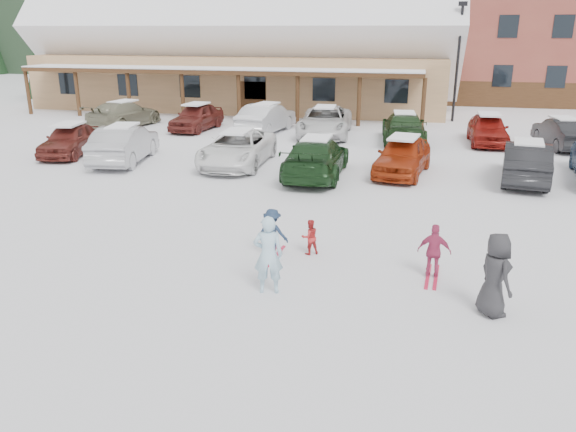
% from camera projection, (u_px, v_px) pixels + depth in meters
% --- Properties ---
extents(ground, '(160.00, 160.00, 0.00)m').
position_uv_depth(ground, '(266.00, 268.00, 13.33)').
color(ground, white).
rests_on(ground, ground).
extents(day_lodge, '(29.12, 12.50, 10.38)m').
position_uv_depth(day_lodge, '(244.00, 50.00, 39.80)').
color(day_lodge, tan).
rests_on(day_lodge, ground).
extents(lamp_post, '(0.50, 0.25, 6.85)m').
position_uv_depth(lamp_post, '(458.00, 56.00, 32.97)').
color(lamp_post, black).
rests_on(lamp_post, ground).
extents(conifer_0, '(4.40, 4.40, 10.20)m').
position_uv_depth(conifer_0, '(47.00, 24.00, 44.68)').
color(conifer_0, black).
rests_on(conifer_0, ground).
extents(conifer_2, '(5.28, 5.28, 12.24)m').
position_uv_depth(conifer_2, '(84.00, 13.00, 56.25)').
color(conifer_2, black).
rests_on(conifer_2, ground).
extents(conifer_3, '(3.96, 3.96, 9.18)m').
position_uv_depth(conifer_3, '(453.00, 31.00, 51.13)').
color(conifer_3, black).
rests_on(conifer_3, ground).
extents(adult_skier, '(0.71, 0.54, 1.73)m').
position_uv_depth(adult_skier, '(268.00, 255.00, 11.86)').
color(adult_skier, '#A5CFE3').
rests_on(adult_skier, ground).
extents(toddler_red, '(0.56, 0.53, 0.91)m').
position_uv_depth(toddler_red, '(310.00, 237.00, 14.03)').
color(toddler_red, red).
rests_on(toddler_red, ground).
extents(child_navy, '(0.83, 0.51, 1.23)m').
position_uv_depth(child_navy, '(272.00, 233.00, 13.83)').
color(child_navy, '#1A2B44').
rests_on(child_navy, ground).
extents(skis_child_navy, '(0.30, 1.41, 0.03)m').
position_uv_depth(skis_child_navy, '(272.00, 256.00, 14.02)').
color(skis_child_navy, red).
rests_on(skis_child_navy, ground).
extents(child_magenta, '(0.77, 0.37, 1.28)m').
position_uv_depth(child_magenta, '(434.00, 251.00, 12.64)').
color(child_magenta, '#B2345E').
rests_on(child_magenta, ground).
extents(skis_child_magenta, '(0.31, 1.41, 0.03)m').
position_uv_depth(skis_child_magenta, '(432.00, 277.00, 12.84)').
color(skis_child_magenta, red).
rests_on(skis_child_magenta, ground).
extents(bystander_dark, '(0.87, 0.99, 1.71)m').
position_uv_depth(bystander_dark, '(495.00, 275.00, 10.92)').
color(bystander_dark, '#29282B').
rests_on(bystander_dark, ground).
extents(parked_car_0, '(2.27, 4.30, 1.39)m').
position_uv_depth(parked_car_0, '(70.00, 140.00, 24.92)').
color(parked_car_0, maroon).
rests_on(parked_car_0, ground).
extents(parked_car_1, '(2.40, 4.94, 1.56)m').
position_uv_depth(parked_car_1, '(124.00, 144.00, 23.58)').
color(parked_car_1, '#9C9DA1').
rests_on(parked_car_1, ground).
extents(parked_car_2, '(2.46, 5.17, 1.42)m').
position_uv_depth(parked_car_2, '(237.00, 148.00, 23.07)').
color(parked_car_2, white).
rests_on(parked_car_2, ground).
extents(parked_car_3, '(2.13, 5.14, 1.49)m').
position_uv_depth(parked_car_3, '(316.00, 157.00, 21.30)').
color(parked_car_3, '#183619').
rests_on(parked_car_3, ground).
extents(parked_car_4, '(2.41, 4.52, 1.46)m').
position_uv_depth(parked_car_4, '(403.00, 156.00, 21.64)').
color(parked_car_4, '#A43110').
rests_on(parked_car_4, ground).
extents(parked_car_5, '(2.20, 4.69, 1.49)m').
position_uv_depth(parked_car_5, '(526.00, 162.00, 20.60)').
color(parked_car_5, black).
rests_on(parked_car_5, ground).
extents(parked_car_7, '(2.88, 5.36, 1.48)m').
position_uv_depth(parked_car_7, '(124.00, 114.00, 31.96)').
color(parked_car_7, gray).
rests_on(parked_car_7, ground).
extents(parked_car_8, '(2.12, 4.41, 1.45)m').
position_uv_depth(parked_car_8, '(197.00, 117.00, 31.05)').
color(parked_car_8, maroon).
rests_on(parked_car_8, ground).
extents(parked_car_9, '(2.39, 4.92, 1.55)m').
position_uv_depth(parked_car_9, '(266.00, 118.00, 30.33)').
color(parked_car_9, silver).
rests_on(parked_car_9, ground).
extents(parked_car_10, '(2.88, 5.67, 1.54)m').
position_uv_depth(parked_car_10, '(325.00, 121.00, 29.32)').
color(parked_car_10, silver).
rests_on(parked_car_10, ground).
extents(parked_car_11, '(2.43, 5.18, 1.46)m').
position_uv_depth(parked_car_11, '(404.00, 127.00, 27.78)').
color(parked_car_11, '#213E1D').
rests_on(parked_car_11, ground).
extents(parked_car_12, '(1.74, 4.30, 1.46)m').
position_uv_depth(parked_car_12, '(488.00, 129.00, 27.31)').
color(parked_car_12, maroon).
rests_on(parked_car_12, ground).
extents(parked_car_13, '(2.13, 4.45, 1.41)m').
position_uv_depth(parked_car_13, '(563.00, 133.00, 26.43)').
color(parked_car_13, black).
rests_on(parked_car_13, ground).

